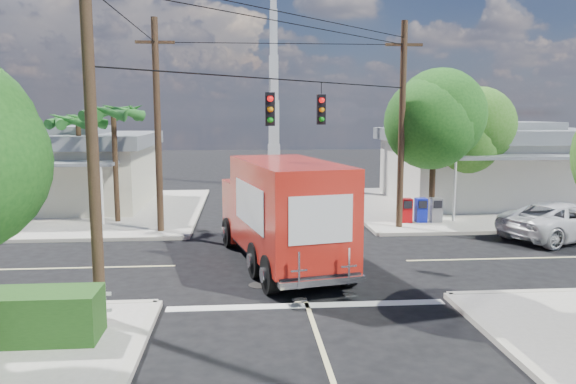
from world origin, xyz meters
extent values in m
plane|color=black|center=(0.00, 0.00, 0.00)|extent=(120.00, 120.00, 0.00)
cube|color=#A5A095|center=(11.00, 11.00, 0.07)|extent=(14.00, 14.00, 0.14)
cube|color=#B4AFA0|center=(4.00, 11.00, 0.07)|extent=(0.25, 14.00, 0.14)
cube|color=#B4AFA0|center=(11.00, 4.00, 0.07)|extent=(14.00, 0.25, 0.14)
cube|color=#A5A095|center=(-11.00, 11.00, 0.07)|extent=(14.00, 14.00, 0.14)
cube|color=#B4AFA0|center=(-4.00, 11.00, 0.07)|extent=(0.25, 14.00, 0.14)
cube|color=#B4AFA0|center=(-11.00, 4.00, 0.07)|extent=(14.00, 0.25, 0.14)
cube|color=beige|center=(0.00, 10.00, 0.01)|extent=(0.12, 12.00, 0.01)
cube|color=beige|center=(10.00, 0.00, 0.01)|extent=(12.00, 0.12, 0.01)
cube|color=silver|center=(0.00, -4.30, 0.01)|extent=(7.50, 0.40, 0.01)
cube|color=silver|center=(12.50, 12.00, 1.84)|extent=(11.00, 8.00, 3.40)
cube|color=gray|center=(12.50, 12.00, 3.89)|extent=(11.80, 8.80, 0.70)
cube|color=gray|center=(12.50, 12.00, 4.39)|extent=(6.05, 4.40, 0.50)
cube|color=gray|center=(12.50, 7.10, 3.04)|extent=(9.90, 1.80, 0.15)
cylinder|color=silver|center=(8.10, 6.30, 1.59)|extent=(0.12, 0.12, 2.90)
cube|color=beige|center=(-12.00, 12.50, 1.74)|extent=(10.00, 8.00, 3.20)
cube|color=gray|center=(-12.00, 12.50, 3.69)|extent=(10.80, 8.80, 0.70)
cube|color=gray|center=(-12.00, 12.50, 4.19)|extent=(5.50, 4.40, 0.50)
cube|color=gray|center=(-12.00, 7.60, 2.84)|extent=(9.00, 1.80, 0.15)
cylinder|color=silver|center=(-8.00, 6.80, 1.49)|extent=(0.12, 0.12, 2.70)
cube|color=silver|center=(0.50, 20.00, 1.50)|extent=(0.80, 0.80, 3.00)
cube|color=silver|center=(0.50, 20.00, 4.50)|extent=(0.70, 0.70, 3.00)
cube|color=silver|center=(0.50, 20.00, 7.50)|extent=(0.60, 0.60, 3.00)
cube|color=silver|center=(0.50, 20.00, 10.50)|extent=(0.50, 0.50, 3.00)
cylinder|color=#422D1C|center=(7.20, 6.80, 2.19)|extent=(0.28, 0.28, 4.10)
sphere|color=#194C16|center=(7.20, 6.80, 4.75)|extent=(4.10, 4.10, 4.10)
sphere|color=#194C16|center=(6.80, 7.00, 5.00)|extent=(3.33, 3.33, 3.33)
sphere|color=#194C16|center=(7.55, 6.50, 4.62)|extent=(3.58, 3.58, 3.58)
cylinder|color=#422D1C|center=(9.80, 9.00, 1.93)|extent=(0.28, 0.28, 3.58)
sphere|color=#2A6716|center=(9.80, 9.00, 4.17)|extent=(3.58, 3.58, 3.58)
sphere|color=#2A6716|center=(9.40, 9.20, 4.40)|extent=(2.91, 2.91, 2.91)
sphere|color=#2A6716|center=(10.15, 8.70, 4.06)|extent=(3.14, 3.14, 3.14)
cylinder|color=#422D1C|center=(-7.50, 7.50, 2.64)|extent=(0.24, 0.24, 5.00)
cone|color=#246A24|center=(-6.60, 7.50, 5.24)|extent=(0.50, 2.06, 0.98)
cone|color=#246A24|center=(-6.94, 8.20, 5.24)|extent=(1.92, 1.68, 0.98)
cone|color=#246A24|center=(-7.70, 8.38, 5.24)|extent=(2.12, 0.95, 0.98)
cone|color=#246A24|center=(-8.31, 7.89, 5.24)|extent=(1.34, 2.07, 0.98)
cone|color=#246A24|center=(-8.31, 7.11, 5.24)|extent=(1.34, 2.07, 0.98)
cone|color=#246A24|center=(-7.70, 6.62, 5.24)|extent=(2.12, 0.95, 0.98)
cone|color=#246A24|center=(-6.94, 6.80, 5.24)|extent=(1.92, 1.68, 0.98)
cylinder|color=#422D1C|center=(-9.50, 9.00, 2.44)|extent=(0.24, 0.24, 4.60)
cone|color=#246A24|center=(-8.60, 9.00, 4.84)|extent=(0.50, 2.06, 0.98)
cone|color=#246A24|center=(-8.94, 9.70, 4.84)|extent=(1.92, 1.68, 0.98)
cone|color=#246A24|center=(-9.70, 9.88, 4.84)|extent=(2.12, 0.95, 0.98)
cone|color=#246A24|center=(-10.31, 9.39, 4.84)|extent=(1.34, 2.07, 0.98)
cone|color=#246A24|center=(-10.31, 8.61, 4.84)|extent=(1.34, 2.07, 0.98)
cone|color=#246A24|center=(-9.70, 8.12, 4.84)|extent=(2.12, 0.95, 0.98)
cone|color=#246A24|center=(-8.94, 8.30, 4.84)|extent=(1.92, 1.68, 0.98)
cylinder|color=#473321|center=(-5.20, -5.20, 4.50)|extent=(0.28, 0.28, 9.00)
cylinder|color=#473321|center=(5.20, 5.20, 4.50)|extent=(0.28, 0.28, 9.00)
cube|color=#473321|center=(5.20, 5.20, 8.00)|extent=(1.60, 0.12, 0.12)
cylinder|color=#473321|center=(-5.20, 5.20, 4.50)|extent=(0.28, 0.28, 9.00)
cube|color=#473321|center=(-5.20, 5.20, 8.00)|extent=(1.60, 0.12, 0.12)
cylinder|color=black|center=(0.00, 0.00, 6.20)|extent=(10.43, 10.43, 0.04)
cube|color=black|center=(-0.80, -0.80, 5.25)|extent=(0.30, 0.24, 1.05)
sphere|color=red|center=(-0.80, -0.94, 5.58)|extent=(0.20, 0.20, 0.20)
cube|color=black|center=(1.10, 1.10, 5.25)|extent=(0.30, 0.24, 1.05)
sphere|color=red|center=(1.10, 0.96, 5.58)|extent=(0.20, 0.20, 0.20)
cube|color=silver|center=(-5.00, -5.60, 0.64)|extent=(0.09, 0.06, 1.00)
cube|color=#A4080B|center=(5.80, 6.20, 0.69)|extent=(0.50, 0.50, 1.10)
cube|color=#0E1A9F|center=(6.50, 6.20, 0.69)|extent=(0.50, 0.50, 1.10)
cube|color=slate|center=(7.20, 6.20, 0.69)|extent=(0.50, 0.50, 1.10)
cube|color=black|center=(-0.43, -0.05, 0.57)|extent=(4.05, 8.34, 0.26)
cube|color=red|center=(-1.11, 3.01, 1.39)|extent=(2.79, 2.24, 2.26)
cube|color=black|center=(-1.27, 3.72, 1.80)|extent=(2.16, 0.72, 0.98)
cube|color=silver|center=(-1.31, 3.92, 0.67)|extent=(2.34, 0.63, 0.36)
cube|color=red|center=(-0.23, -0.95, 2.11)|extent=(3.80, 6.38, 2.98)
cube|color=white|center=(1.04, -0.67, 2.26)|extent=(0.82, 3.62, 1.34)
cube|color=white|center=(-1.51, -1.23, 2.26)|extent=(0.82, 3.62, 1.34)
cube|color=white|center=(0.42, -3.88, 2.26)|extent=(1.81, 0.42, 1.34)
cube|color=silver|center=(0.45, -4.01, 0.57)|extent=(2.46, 0.79, 0.19)
cube|color=silver|center=(-0.23, -4.30, 0.98)|extent=(0.47, 0.16, 1.03)
cube|color=silver|center=(1.18, -3.99, 0.98)|extent=(0.47, 0.16, 1.03)
cylinder|color=black|center=(-2.23, 2.61, 0.57)|extent=(0.57, 1.18, 1.13)
cylinder|color=black|center=(0.07, 3.12, 0.57)|extent=(0.57, 1.18, 1.13)
cylinder|color=black|center=(-0.94, -3.21, 0.57)|extent=(0.57, 1.18, 1.13)
cylinder|color=black|center=(1.37, -2.70, 0.57)|extent=(0.57, 1.18, 1.13)
imported|color=silver|center=(11.39, 2.77, 0.77)|extent=(6.10, 4.32, 1.54)
camera|label=1|loc=(-1.70, -18.70, 5.13)|focal=35.00mm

